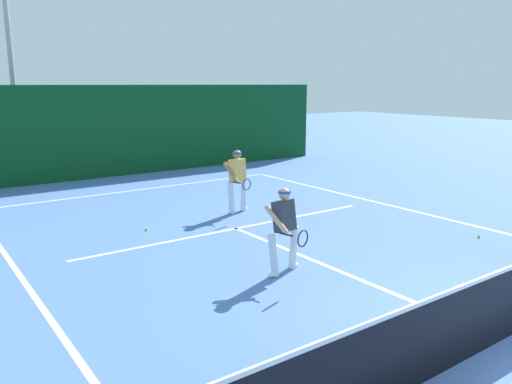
{
  "coord_description": "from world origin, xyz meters",
  "views": [
    {
      "loc": [
        -6.18,
        -3.05,
        3.28
      ],
      "look_at": [
        0.01,
        5.59,
        1.0
      ],
      "focal_mm": 35.48,
      "sensor_mm": 36.0,
      "label": 1
    }
  ],
  "objects_px": {
    "light_pole": "(9,40)",
    "player_far": "(237,178)",
    "tennis_ball": "(146,229)",
    "tennis_ball_extra": "(479,236)",
    "player_near": "(284,227)"
  },
  "relations": [
    {
      "from": "light_pole",
      "to": "player_far",
      "type": "bearing_deg",
      "value": -67.97
    },
    {
      "from": "player_far",
      "to": "light_pole",
      "type": "height_order",
      "value": "light_pole"
    },
    {
      "from": "tennis_ball_extra",
      "to": "player_near",
      "type": "bearing_deg",
      "value": 169.73
    },
    {
      "from": "tennis_ball_extra",
      "to": "light_pole",
      "type": "xyz_separation_m",
      "value": [
        -6.54,
        13.56,
        4.7
      ]
    },
    {
      "from": "player_far",
      "to": "tennis_ball_extra",
      "type": "height_order",
      "value": "player_far"
    },
    {
      "from": "tennis_ball",
      "to": "light_pole",
      "type": "bearing_deg",
      "value": 95.68
    },
    {
      "from": "player_far",
      "to": "tennis_ball",
      "type": "relative_size",
      "value": 24.76
    },
    {
      "from": "tennis_ball_extra",
      "to": "light_pole",
      "type": "height_order",
      "value": "light_pole"
    },
    {
      "from": "tennis_ball",
      "to": "light_pole",
      "type": "relative_size",
      "value": 0.01
    },
    {
      "from": "player_near",
      "to": "light_pole",
      "type": "height_order",
      "value": "light_pole"
    },
    {
      "from": "player_near",
      "to": "tennis_ball",
      "type": "bearing_deg",
      "value": -90.91
    },
    {
      "from": "tennis_ball",
      "to": "tennis_ball_extra",
      "type": "xyz_separation_m",
      "value": [
        5.67,
        -4.73,
        0.0
      ]
    },
    {
      "from": "tennis_ball",
      "to": "tennis_ball_extra",
      "type": "bearing_deg",
      "value": -39.88
    },
    {
      "from": "player_near",
      "to": "light_pole",
      "type": "bearing_deg",
      "value": -96.18
    },
    {
      "from": "player_near",
      "to": "tennis_ball",
      "type": "distance_m",
      "value": 4.06
    }
  ]
}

